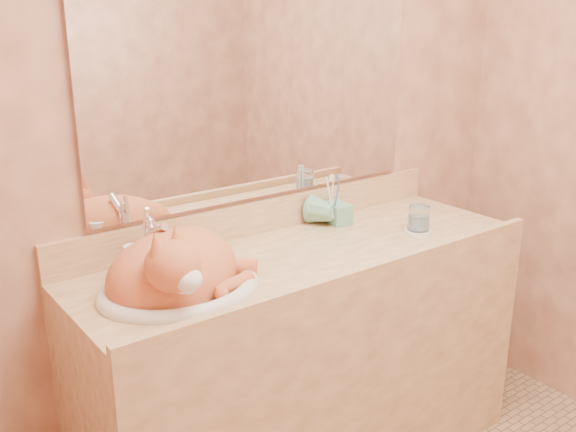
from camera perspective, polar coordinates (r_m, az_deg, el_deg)
wall_back at (r=2.25m, az=-2.42°, el=8.36°), size 2.40×0.02×2.50m
vanity_counter at (r=2.33m, az=1.77°, el=-13.02°), size 1.60×0.55×0.85m
mirror at (r=2.22m, az=-2.29°, el=11.88°), size 1.30×0.02×0.80m
sink_basin at (r=1.86m, az=-9.69°, el=-4.51°), size 0.52×0.46×0.15m
faucet at (r=2.00m, az=-12.11°, el=-2.32°), size 0.07×0.14×0.19m
cat at (r=1.86m, az=-9.96°, el=-4.44°), size 0.53×0.48×0.24m
soap_dispenser at (r=2.37m, az=5.14°, el=0.97°), size 0.09×0.09×0.17m
toothbrush_cup at (r=2.38m, az=4.03°, el=0.20°), size 0.14×0.14×0.10m
toothbrushes at (r=2.36m, az=4.07°, el=1.82°), size 0.03×0.03×0.20m
saucer at (r=2.38m, az=11.49°, el=-1.32°), size 0.10×0.10×0.01m
water_glass at (r=2.36m, az=11.56°, el=-0.17°), size 0.08×0.08×0.09m
lotion_bottle at (r=1.95m, az=-13.61°, el=-4.19°), size 0.05×0.05×0.12m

